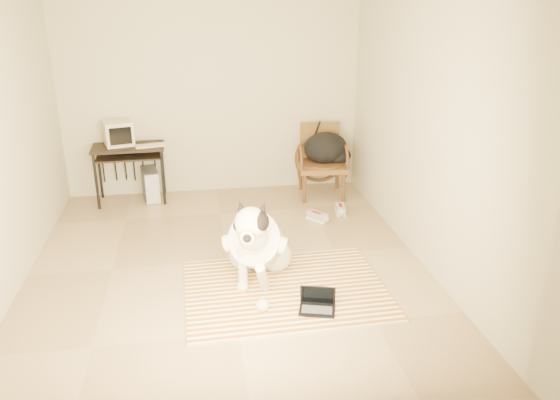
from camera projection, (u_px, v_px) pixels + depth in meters
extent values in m
plane|color=tan|center=(227.00, 261.00, 5.74)|extent=(4.50, 4.50, 0.00)
plane|color=#BFB89C|center=(212.00, 95.00, 7.33)|extent=(4.50, 0.00, 4.50)
plane|color=#BFB89C|center=(247.00, 231.00, 3.18)|extent=(4.50, 0.00, 4.50)
plane|color=#BFB89C|center=(2.00, 145.00, 4.95)|extent=(0.00, 4.50, 4.50)
plane|color=#BFB89C|center=(419.00, 128.00, 5.55)|extent=(0.00, 4.50, 4.50)
cube|color=#C05A11|center=(298.00, 324.00, 4.63)|extent=(1.88, 0.33, 0.02)
cube|color=#3E6C2F|center=(291.00, 306.00, 4.90)|extent=(1.88, 0.33, 0.02)
cube|color=#724B8D|center=(285.00, 290.00, 5.16)|extent=(1.88, 0.33, 0.02)
cube|color=#F3F64D|center=(280.00, 275.00, 5.42)|extent=(1.88, 0.33, 0.02)
cube|color=beige|center=(275.00, 262.00, 5.69)|extent=(1.88, 0.33, 0.02)
sphere|color=silver|center=(245.00, 254.00, 5.51)|extent=(0.33, 0.33, 0.33)
sphere|color=silver|center=(276.00, 256.00, 5.48)|extent=(0.33, 0.33, 0.33)
ellipsoid|color=silver|center=(260.00, 253.00, 5.48)|extent=(0.40, 0.36, 0.33)
ellipsoid|color=silver|center=(257.00, 242.00, 5.21)|extent=(0.59, 0.82, 0.70)
cylinder|color=white|center=(257.00, 241.00, 5.23)|extent=(0.63, 0.74, 0.64)
sphere|color=silver|center=(253.00, 236.00, 4.97)|extent=(0.27, 0.27, 0.27)
sphere|color=silver|center=(251.00, 223.00, 4.81)|extent=(0.30, 0.30, 0.30)
ellipsoid|color=black|center=(256.00, 222.00, 4.80)|extent=(0.23, 0.26, 0.22)
cylinder|color=silver|center=(249.00, 234.00, 4.70)|extent=(0.16, 0.18, 0.13)
sphere|color=black|center=(247.00, 238.00, 4.62)|extent=(0.07, 0.07, 0.07)
cone|color=black|center=(241.00, 208.00, 4.84)|extent=(0.15, 0.18, 0.19)
cone|color=black|center=(263.00, 209.00, 4.82)|extent=(0.16, 0.16, 0.19)
torus|color=silver|center=(253.00, 232.00, 4.93)|extent=(0.29, 0.20, 0.24)
cylinder|color=silver|center=(242.00, 268.00, 5.08)|extent=(0.12, 0.15, 0.45)
cylinder|color=silver|center=(263.00, 278.00, 4.95)|extent=(0.19, 0.41, 0.46)
sphere|color=silver|center=(243.00, 287.00, 5.12)|extent=(0.11, 0.11, 0.11)
sphere|color=silver|center=(263.00, 306.00, 4.81)|extent=(0.12, 0.12, 0.12)
cone|color=black|center=(262.00, 253.00, 5.79)|extent=(0.10, 0.45, 0.11)
cube|color=black|center=(317.00, 310.00, 4.80)|extent=(0.36, 0.30, 0.02)
cube|color=#47474A|center=(317.00, 310.00, 4.79)|extent=(0.29, 0.20, 0.00)
cube|color=black|center=(318.00, 295.00, 4.83)|extent=(0.32, 0.16, 0.20)
cube|color=black|center=(318.00, 295.00, 4.82)|extent=(0.28, 0.14, 0.18)
cube|color=black|center=(128.00, 147.00, 7.11)|extent=(0.94, 0.55, 0.03)
cube|color=black|center=(129.00, 157.00, 7.10)|extent=(0.83, 0.44, 0.02)
cylinder|color=black|center=(96.00, 182.00, 6.97)|extent=(0.04, 0.04, 0.73)
cylinder|color=black|center=(100.00, 172.00, 7.37)|extent=(0.04, 0.04, 0.73)
cylinder|color=black|center=(163.00, 178.00, 7.13)|extent=(0.04, 0.04, 0.73)
cylinder|color=black|center=(163.00, 168.00, 7.52)|extent=(0.04, 0.04, 0.73)
cube|color=beige|center=(118.00, 133.00, 7.10)|extent=(0.43, 0.41, 0.31)
cube|color=black|center=(121.00, 136.00, 6.96)|extent=(0.27, 0.09, 0.22)
cube|color=beige|center=(150.00, 145.00, 7.08)|extent=(0.41, 0.23, 0.03)
cube|color=#47474A|center=(151.00, 184.00, 7.37)|extent=(0.27, 0.47, 0.42)
cube|color=#BBBBC1|center=(153.00, 190.00, 7.17)|extent=(0.18, 0.04, 0.40)
cube|color=brown|center=(322.00, 166.00, 7.42)|extent=(0.69, 0.67, 0.07)
cylinder|color=#3B2210|center=(322.00, 163.00, 7.40)|extent=(0.59, 0.59, 0.04)
cube|color=brown|center=(320.00, 140.00, 7.58)|extent=(0.55, 0.09, 0.48)
cylinder|color=#3B2210|center=(305.00, 189.00, 7.24)|extent=(0.05, 0.05, 0.39)
cylinder|color=#3B2210|center=(301.00, 176.00, 7.73)|extent=(0.05, 0.05, 0.39)
cylinder|color=#3B2210|center=(344.00, 188.00, 7.27)|extent=(0.05, 0.05, 0.39)
cylinder|color=#3B2210|center=(337.00, 176.00, 7.76)|extent=(0.05, 0.05, 0.39)
ellipsoid|color=black|center=(326.00, 148.00, 7.39)|extent=(0.59, 0.49, 0.44)
ellipsoid|color=black|center=(337.00, 155.00, 7.40)|extent=(0.37, 0.30, 0.25)
cube|color=white|center=(317.00, 219.00, 6.75)|extent=(0.26, 0.29, 0.03)
cube|color=#929398|center=(317.00, 216.00, 6.74)|extent=(0.25, 0.28, 0.09)
cube|color=#A61816|center=(317.00, 213.00, 6.72)|extent=(0.12, 0.14, 0.02)
cube|color=white|center=(340.00, 212.00, 6.98)|extent=(0.15, 0.29, 0.03)
cube|color=#929398|center=(340.00, 209.00, 6.97)|extent=(0.14, 0.28, 0.09)
cube|color=#A61816|center=(341.00, 206.00, 6.95)|extent=(0.07, 0.14, 0.02)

